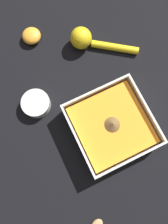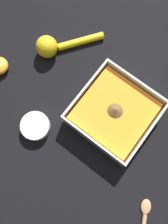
{
  "view_description": "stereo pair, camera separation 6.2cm",
  "coord_description": "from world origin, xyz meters",
  "px_view_note": "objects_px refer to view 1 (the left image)",
  "views": [
    {
      "loc": [
        0.07,
        0.05,
        0.64
      ],
      "look_at": [
        0.01,
        -0.07,
        0.03
      ],
      "focal_mm": 35.0,
      "sensor_mm": 36.0,
      "label": 1
    },
    {
      "loc": [
        0.12,
        0.01,
        0.64
      ],
      "look_at": [
        0.01,
        -0.07,
        0.03
      ],
      "focal_mm": 35.0,
      "sensor_mm": 36.0,
      "label": 2
    }
  ],
  "objects_px": {
    "square_dish": "(111,126)",
    "spice_bowl": "(36,104)",
    "lemon_squeezer": "(88,40)",
    "lemon_half": "(31,36)"
  },
  "relations": [
    {
      "from": "spice_bowl",
      "to": "lemon_squeezer",
      "type": "bearing_deg",
      "value": -153.29
    },
    {
      "from": "lemon_squeezer",
      "to": "lemon_half",
      "type": "distance_m",
      "value": 0.18
    },
    {
      "from": "square_dish",
      "to": "lemon_squeezer",
      "type": "distance_m",
      "value": 0.28
    },
    {
      "from": "square_dish",
      "to": "lemon_half",
      "type": "relative_size",
      "value": 3.6
    },
    {
      "from": "square_dish",
      "to": "lemon_half",
      "type": "distance_m",
      "value": 0.38
    },
    {
      "from": "square_dish",
      "to": "lemon_half",
      "type": "xyz_separation_m",
      "value": [
        0.09,
        -0.37,
        -0.01
      ]
    },
    {
      "from": "spice_bowl",
      "to": "lemon_squeezer",
      "type": "relative_size",
      "value": 0.44
    },
    {
      "from": "square_dish",
      "to": "spice_bowl",
      "type": "relative_size",
      "value": 2.56
    },
    {
      "from": "square_dish",
      "to": "lemon_squeezer",
      "type": "xyz_separation_m",
      "value": [
        -0.06,
        -0.27,
        0.0
      ]
    },
    {
      "from": "square_dish",
      "to": "spice_bowl",
      "type": "xyz_separation_m",
      "value": [
        0.17,
        -0.16,
        -0.01
      ]
    }
  ]
}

